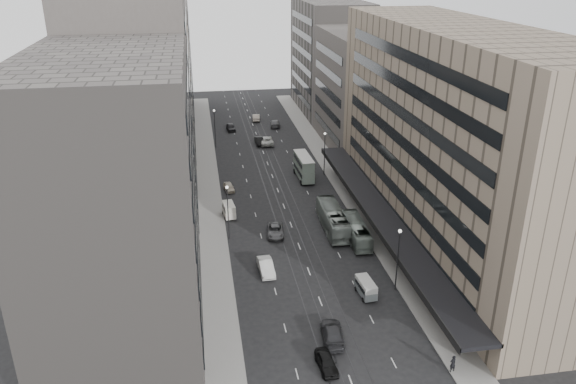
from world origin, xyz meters
TOP-DOWN VIEW (x-y plane):
  - ground at (0.00, 0.00)m, footprint 220.00×220.00m
  - sidewalk_right at (12.00, 37.50)m, footprint 4.00×125.00m
  - sidewalk_left at (-12.00, 37.50)m, footprint 4.00×125.00m
  - department_store at (21.45, 8.00)m, footprint 19.20×60.00m
  - building_right_mid at (21.50, 52.00)m, footprint 15.00×28.00m
  - building_right_far at (21.50, 82.00)m, footprint 15.00×32.00m
  - building_left_a at (-21.50, -8.00)m, footprint 15.00×28.00m
  - building_left_b at (-21.50, 19.00)m, footprint 15.00×26.00m
  - building_left_c at (-21.50, 46.00)m, footprint 15.00×28.00m
  - building_left_d at (-21.50, 79.00)m, footprint 15.00×38.00m
  - lamp_right_near at (9.70, -5.00)m, footprint 0.44×0.44m
  - lamp_right_far at (9.70, 35.00)m, footprint 0.44×0.44m
  - lamp_left_near at (-9.70, 12.00)m, footprint 0.44×0.44m
  - lamp_left_far at (-9.70, 55.00)m, footprint 0.44×0.44m
  - bus_near at (8.50, 8.65)m, footprint 2.89×10.53m
  - bus_far at (5.97, 12.44)m, footprint 3.13×12.36m
  - double_decker at (5.55, 33.70)m, footprint 2.74×8.23m
  - vw_microbus at (5.70, -5.65)m, footprint 2.00×3.93m
  - panel_van at (-9.20, 19.33)m, footprint 2.10×3.76m
  - sedan_0 at (-1.95, -17.65)m, footprint 1.95×4.32m
  - sedan_1 at (-5.57, 1.65)m, footprint 1.98×5.12m
  - sedan_2 at (-2.86, 11.99)m, footprint 2.92×5.35m
  - sedan_3 at (-0.29, -13.28)m, footprint 2.90×5.82m
  - sedan_4 at (-8.50, 30.18)m, footprint 2.03×4.08m
  - sedan_5 at (-0.17, 55.38)m, footprint 1.90×4.83m
  - sedan_6 at (1.38, 55.40)m, footprint 2.81×6.04m
  - sedan_7 at (5.16, 68.71)m, footprint 2.82×5.72m
  - sedan_8 at (-5.62, 67.13)m, footprint 2.27×4.85m
  - sedan_9 at (1.27, 74.83)m, footprint 2.15×5.02m
  - pedestrian at (10.20, -20.30)m, footprint 0.76×0.58m

SIDE VIEW (x-z plane):
  - ground at x=0.00m, z-range 0.00..0.00m
  - sidewalk_right at x=12.00m, z-range 0.00..0.15m
  - sidewalk_left at x=-12.00m, z-range 0.00..0.15m
  - sedan_4 at x=-8.50m, z-range 0.00..1.34m
  - sedan_2 at x=-2.86m, z-range 0.00..1.42m
  - sedan_0 at x=-1.95m, z-range 0.00..1.44m
  - sedan_5 at x=-0.17m, z-range 0.00..1.57m
  - sedan_7 at x=5.16m, z-range 0.00..1.60m
  - sedan_8 at x=-5.62m, z-range 0.00..1.60m
  - sedan_9 at x=1.27m, z-range 0.00..1.61m
  - sedan_3 at x=-0.29m, z-range 0.00..1.62m
  - sedan_1 at x=-5.57m, z-range 0.00..1.66m
  - sedan_6 at x=1.38m, z-range 0.00..1.67m
  - pedestrian at x=10.20m, z-range 0.15..2.04m
  - vw_microbus at x=5.70m, z-range 0.12..2.17m
  - panel_van at x=-9.20m, z-range 0.12..2.39m
  - bus_near at x=8.50m, z-range 0.00..2.91m
  - bus_far at x=5.97m, z-range 0.00..3.43m
  - double_decker at x=5.55m, z-range 0.18..4.64m
  - lamp_right_near at x=9.70m, z-range 1.04..9.36m
  - lamp_right_far at x=9.70m, z-range 1.04..9.36m
  - lamp_left_near at x=-9.70m, z-range 1.04..9.36m
  - lamp_left_far at x=-9.70m, z-range 1.04..9.36m
  - building_right_mid at x=21.50m, z-range 0.00..24.00m
  - building_left_c at x=-21.50m, z-range 0.00..25.00m
  - building_right_far at x=21.50m, z-range 0.00..28.00m
  - building_left_d at x=-21.50m, z-range 0.00..28.00m
  - department_store at x=21.45m, z-range -0.05..29.95m
  - building_left_a at x=-21.50m, z-range 0.00..30.00m
  - building_left_b at x=-21.50m, z-range 0.00..34.00m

